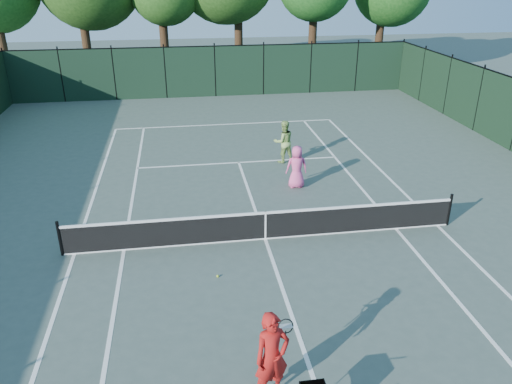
{
  "coord_description": "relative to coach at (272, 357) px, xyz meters",
  "views": [
    {
      "loc": [
        -2.27,
        -12.74,
        7.45
      ],
      "look_at": [
        -0.12,
        1.0,
        1.1
      ],
      "focal_mm": 35.0,
      "sensor_mm": 36.0,
      "label": 1
    }
  ],
  "objects": [
    {
      "name": "sideline_singles_right",
      "position": [
        5.01,
        5.85,
        -0.93
      ],
      "size": [
        0.1,
        23.77,
        0.01
      ],
      "primitive_type": "cube",
      "color": "white",
      "rests_on": "ground"
    },
    {
      "name": "sideline_doubles_right",
      "position": [
        6.38,
        5.85,
        -0.93
      ],
      "size": [
        0.1,
        23.77,
        0.01
      ],
      "primitive_type": "cube",
      "color": "white",
      "rests_on": "ground"
    },
    {
      "name": "player_green",
      "position": [
        2.73,
        12.05,
        -0.05
      ],
      "size": [
        0.95,
        0.8,
        1.76
      ],
      "rotation": [
        0.0,
        0.0,
        3.31
      ],
      "color": "#90B45A",
      "rests_on": "ground"
    },
    {
      "name": "player_pink",
      "position": [
        2.67,
        9.45,
        -0.14
      ],
      "size": [
        0.8,
        0.55,
        1.58
      ],
      "rotation": [
        0.0,
        0.0,
        3.08
      ],
      "color": "#EA5294",
      "rests_on": "ground"
    },
    {
      "name": "tennis_net",
      "position": [
        0.9,
        5.85,
        -0.45
      ],
      "size": [
        11.69,
        0.09,
        1.06
      ],
      "color": "black",
      "rests_on": "ground"
    },
    {
      "name": "loose_ball_midcourt",
      "position": [
        -0.68,
        4.07,
        -0.9
      ],
      "size": [
        0.07,
        0.07,
        0.07
      ],
      "primitive_type": "sphere",
      "color": "#BEDF2D",
      "rests_on": "ground"
    },
    {
      "name": "sideline_singles_left",
      "position": [
        -3.22,
        5.85,
        -0.93
      ],
      "size": [
        0.1,
        23.77,
        0.01
      ],
      "primitive_type": "cube",
      "color": "white",
      "rests_on": "ground"
    },
    {
      "name": "coach",
      "position": [
        0.0,
        0.0,
        0.0
      ],
      "size": [
        0.88,
        0.8,
        1.86
      ],
      "rotation": [
        0.0,
        0.0,
        0.26
      ],
      "color": "red",
      "rests_on": "ground"
    },
    {
      "name": "ground",
      "position": [
        0.9,
        5.85,
        -0.93
      ],
      "size": [
        90.0,
        90.0,
        0.0
      ],
      "primitive_type": "plane",
      "color": "#44534A",
      "rests_on": "ground"
    },
    {
      "name": "fence_far",
      "position": [
        0.9,
        23.85,
        0.57
      ],
      "size": [
        24.0,
        0.05,
        3.0
      ],
      "primitive_type": "cube",
      "color": "black",
      "rests_on": "ground"
    },
    {
      "name": "baseline_far",
      "position": [
        0.9,
        17.73,
        -0.93
      ],
      "size": [
        10.97,
        0.1,
        0.01
      ],
      "primitive_type": "cube",
      "color": "white",
      "rests_on": "ground"
    },
    {
      "name": "sideline_doubles_left",
      "position": [
        -4.59,
        5.85,
        -0.93
      ],
      "size": [
        0.1,
        23.77,
        0.01
      ],
      "primitive_type": "cube",
      "color": "white",
      "rests_on": "ground"
    },
    {
      "name": "center_service_line",
      "position": [
        0.9,
        5.85,
        -0.93
      ],
      "size": [
        0.1,
        12.8,
        0.01
      ],
      "primitive_type": "cube",
      "color": "white",
      "rests_on": "ground"
    },
    {
      "name": "service_line_far",
      "position": [
        0.9,
        12.25,
        -0.93
      ],
      "size": [
        8.23,
        0.1,
        0.01
      ],
      "primitive_type": "cube",
      "color": "white",
      "rests_on": "ground"
    }
  ]
}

